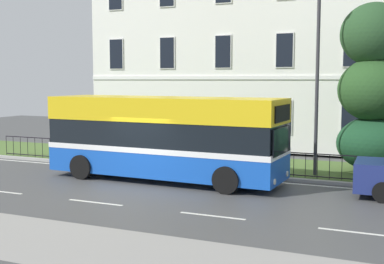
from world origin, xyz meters
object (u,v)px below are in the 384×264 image
object	(u,v)px
evergreen_tree	(377,98)
litter_bin	(151,150)
single_decker_bus	(165,137)
georgian_townhouse	(250,38)
street_lamp_post	(318,66)

from	to	relation	value
evergreen_tree	litter_bin	distance (m)	10.02
single_decker_bus	litter_bin	world-z (taller)	single_decker_bus
litter_bin	evergreen_tree	bearing A→B (deg)	8.69
evergreen_tree	litter_bin	xyz separation A→B (m)	(-9.60, -1.47, -2.47)
georgian_townhouse	litter_bin	size ratio (longest dim) A/B	14.82
evergreen_tree	litter_bin	bearing A→B (deg)	-171.31
evergreen_tree	litter_bin	size ratio (longest dim) A/B	6.02
georgian_townhouse	street_lamp_post	bearing A→B (deg)	-59.63
evergreen_tree	georgian_townhouse	bearing A→B (deg)	133.45
georgian_townhouse	single_decker_bus	distance (m)	13.74
single_decker_bus	litter_bin	bearing A→B (deg)	128.60
evergreen_tree	litter_bin	world-z (taller)	evergreen_tree
georgian_townhouse	litter_bin	distance (m)	11.57
evergreen_tree	street_lamp_post	distance (m)	2.94
single_decker_bus	street_lamp_post	size ratio (longest dim) A/B	1.23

